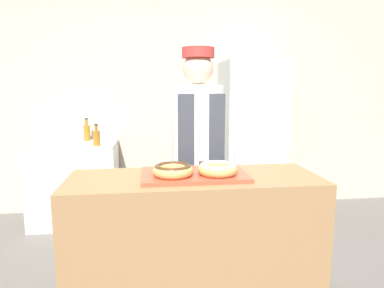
{
  "coord_description": "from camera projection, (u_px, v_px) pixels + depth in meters",
  "views": [
    {
      "loc": [
        -0.26,
        -1.95,
        1.45
      ],
      "look_at": [
        0.0,
        0.1,
        1.11
      ],
      "focal_mm": 32.0,
      "sensor_mm": 36.0,
      "label": 1
    }
  ],
  "objects": [
    {
      "name": "brownie_back_left",
      "position": [
        177.0,
        166.0,
        2.14
      ],
      "size": [
        0.07,
        0.07,
        0.03
      ],
      "color": "#382111",
      "rests_on": "serving_tray"
    },
    {
      "name": "donut_light_glaze",
      "position": [
        218.0,
        168.0,
        1.98
      ],
      "size": [
        0.24,
        0.24,
        0.06
      ],
      "color": "tan",
      "rests_on": "serving_tray"
    },
    {
      "name": "brownie_back_right",
      "position": [
        205.0,
        165.0,
        2.16
      ],
      "size": [
        0.07,
        0.07,
        0.03
      ],
      "color": "#382111",
      "rests_on": "serving_tray"
    },
    {
      "name": "serving_tray",
      "position": [
        194.0,
        175.0,
        2.02
      ],
      "size": [
        0.62,
        0.39,
        0.02
      ],
      "color": "#D84C33",
      "rests_on": "display_counter"
    },
    {
      "name": "donut_chocolate_glaze",
      "position": [
        173.0,
        170.0,
        1.95
      ],
      "size": [
        0.24,
        0.24,
        0.06
      ],
      "color": "tan",
      "rests_on": "serving_tray"
    },
    {
      "name": "wall_back",
      "position": [
        170.0,
        96.0,
        4.04
      ],
      "size": [
        8.0,
        0.06,
        2.7
      ],
      "color": "#BCB29E",
      "rests_on": "ground_plane"
    },
    {
      "name": "beverage_fridge",
      "position": [
        251.0,
        140.0,
        3.86
      ],
      "size": [
        0.66,
        0.64,
        1.74
      ],
      "color": "#ADB2B7",
      "rests_on": "ground_plane"
    },
    {
      "name": "baker_person",
      "position": [
        198.0,
        158.0,
        2.62
      ],
      "size": [
        0.39,
        0.39,
        1.74
      ],
      "color": "#4C4C51",
      "rests_on": "ground_plane"
    },
    {
      "name": "chest_freezer",
      "position": [
        75.0,
        183.0,
        3.69
      ],
      "size": [
        0.89,
        0.62,
        0.87
      ],
      "color": "silver",
      "rests_on": "ground_plane"
    },
    {
      "name": "bottle_amber_b",
      "position": [
        97.0,
        137.0,
        3.45
      ],
      "size": [
        0.07,
        0.07,
        0.22
      ],
      "color": "#99661E",
      "rests_on": "chest_freezer"
    },
    {
      "name": "bottle_amber",
      "position": [
        87.0,
        132.0,
        3.79
      ],
      "size": [
        0.07,
        0.07,
        0.25
      ],
      "color": "#99661E",
      "rests_on": "chest_freezer"
    },
    {
      "name": "display_counter",
      "position": [
        194.0,
        250.0,
        2.1
      ],
      "size": [
        1.49,
        0.55,
        0.93
      ],
      "color": "#997047",
      "rests_on": "ground_plane"
    }
  ]
}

